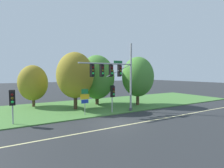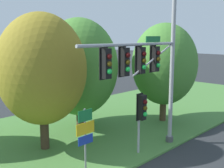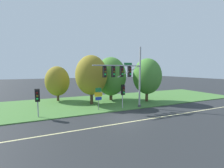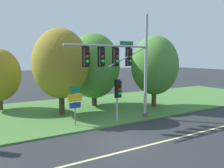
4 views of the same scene
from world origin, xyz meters
The scene contains 11 objects.
ground_plane centered at (0.00, 0.00, 0.00)m, with size 160.00×160.00×0.00m, color #282B2D.
lane_stripe centered at (0.00, -1.20, 0.00)m, with size 36.00×0.16×0.01m, color beige.
grass_verge centered at (0.00, 8.25, 0.05)m, with size 48.00×11.50×0.10m, color #477A38.
traffic_signal_mast centered at (1.94, 3.08, 4.43)m, with size 6.55×0.49×7.77m.
pedestrian_signal_near_kerb centered at (-7.99, 3.48, 2.20)m, with size 0.46×0.55×2.93m.
pedestrian_signal_further_along centered at (1.65, 3.20, 2.28)m, with size 0.46×0.55×3.02m.
route_sign_post centered at (-1.40, 3.78, 1.85)m, with size 0.97×0.08×2.75m.
tree_nearest_road centered at (-5.54, 11.44, 3.20)m, with size 3.68×3.68×5.41m.
tree_left_of_mast centered at (-1.30, 7.16, 4.21)m, with size 4.44×4.44×6.90m.
tree_behind_signpost centered at (2.39, 8.82, 3.90)m, with size 4.90×4.90×6.87m.
tree_mid_verge centered at (7.06, 5.62, 3.97)m, with size 4.35×4.35×6.60m.
Camera 3 is at (-7.03, -13.21, 4.96)m, focal length 24.00 mm.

